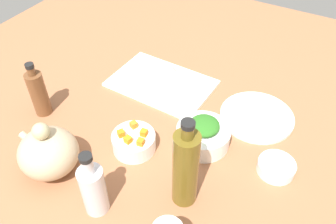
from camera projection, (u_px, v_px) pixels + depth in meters
tabletop at (168, 127)px, 109.29cm from camera, size 190.00×190.00×3.00cm
cutting_board at (162, 83)px, 122.17cm from camera, size 35.44×24.62×1.00cm
plate_tofu at (257, 116)px, 109.79cm from camera, size 23.04×23.04×1.20cm
bowl_greens at (203, 136)px, 100.48cm from camera, size 15.54×15.54×5.80cm
bowl_carrots at (134, 142)px, 99.19cm from camera, size 12.38×12.38×5.26cm
bowl_small_side at (276, 167)px, 93.96cm from camera, size 10.10×10.10×3.17cm
teapot at (48, 152)px, 91.12cm from camera, size 17.38×15.67×16.91cm
bottle_0 at (186, 168)px, 80.93cm from camera, size 6.25×6.25×26.92cm
bottle_1 at (93, 189)px, 81.54cm from camera, size 6.04×6.04×19.76cm
bottle_2 at (38, 93)px, 106.83cm from camera, size 5.20×5.20×18.70cm
carrot_cube_0 at (134, 125)px, 99.28cm from camera, size 2.34×2.34×1.80cm
carrot_cube_1 at (128, 140)px, 95.06cm from camera, size 2.08×2.08×1.80cm
carrot_cube_2 at (140, 142)px, 94.55cm from camera, size 2.04×2.04×1.80cm
carrot_cube_3 at (121, 133)px, 96.78cm from camera, size 2.49×2.49×1.80cm
carrot_cube_4 at (144, 133)px, 96.96cm from camera, size 2.02×2.02×1.80cm
chopped_greens_mound at (204, 125)px, 97.49cm from camera, size 9.65×9.94×2.93cm
tofu_cube_0 at (256, 115)px, 107.93cm from camera, size 2.81×2.81×2.20cm
tofu_cube_1 at (266, 122)px, 105.50cm from camera, size 2.22×2.22×2.20cm
tofu_cube_2 at (249, 106)px, 110.70cm from camera, size 3.11×3.11×2.20cm
tofu_cube_3 at (268, 111)px, 109.28cm from camera, size 3.08×3.08×2.20cm
tofu_cube_4 at (259, 103)px, 112.04cm from camera, size 2.22×2.22×2.20cm
tofu_cube_5 at (243, 113)px, 108.46cm from camera, size 2.62×2.62×2.20cm
dumpling_0 at (198, 83)px, 119.68cm from camera, size 6.70×6.69×2.43cm
dumpling_1 at (143, 85)px, 119.15cm from camera, size 5.89×5.73×2.07cm
dumpling_2 at (170, 69)px, 124.90cm from camera, size 4.92×5.61×2.87cm
dumpling_3 at (146, 72)px, 124.26cm from camera, size 6.31×6.76×2.24cm
dumpling_4 at (160, 93)px, 115.72cm from camera, size 6.81×7.25×2.42cm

